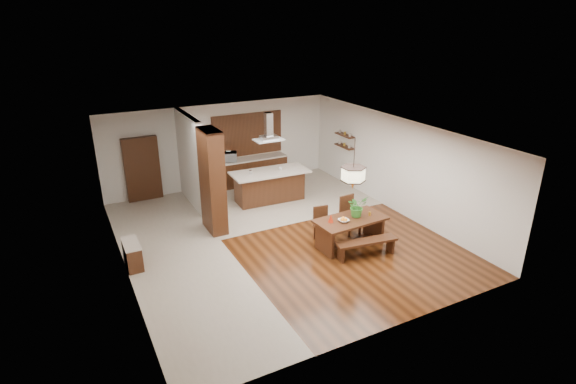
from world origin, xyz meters
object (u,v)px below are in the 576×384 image
dining_bench (366,248)px  fruit_bowl (344,221)px  hallway_console (132,255)px  range_hood (269,127)px  pendant_lantern (354,164)px  dining_chair_left (323,225)px  kitchen_island (270,186)px  foliage_plant (357,206)px  microwave (228,157)px  dining_table (350,226)px  island_cup (281,169)px  dining_chair_right (351,215)px

dining_bench → fruit_bowl: 0.89m
hallway_console → range_hood: (4.69, 2.21, 2.15)m
pendant_lantern → fruit_bowl: size_ratio=4.89×
dining_chair_left → kitchen_island: size_ratio=0.38×
dining_bench → kitchen_island: kitchen_island is taller
dining_chair_left → foliage_plant: (0.72, -0.49, 0.58)m
foliage_plant → hallway_console: bearing=164.8°
dining_chair_left → foliage_plant: foliage_plant is taller
foliage_plant → kitchen_island: bearing=101.7°
microwave → kitchen_island: bearing=-48.0°
pendant_lantern → kitchen_island: bearing=98.3°
hallway_console → foliage_plant: (5.46, -1.49, 0.74)m
dining_table → kitchen_island: size_ratio=0.76×
dining_table → microwave: 5.71m
fruit_bowl → microwave: size_ratio=0.46×
pendant_lantern → microwave: bearing=102.9°
dining_bench → island_cup: 4.43m
dining_chair_left → fruit_bowl: dining_chair_left is taller
dining_chair_left → hallway_console: bearing=177.0°
hallway_console → microwave: bearing=45.2°
range_hood → island_cup: range_hood is taller
dining_chair_left → range_hood: (-0.05, 3.21, 1.99)m
dining_table → range_hood: size_ratio=2.12×
dining_chair_left → foliage_plant: size_ratio=1.68×
range_hood → dining_chair_left: bearing=-89.1°
foliage_plant → dining_chair_left: bearing=145.8°
dining_table → dining_chair_left: size_ratio=2.02×
hallway_console → dining_chair_left: 4.85m
fruit_bowl → hallway_console: bearing=162.0°
fruit_bowl → island_cup: island_cup is taller
hallway_console → dining_table: dining_table is taller
dining_table → foliage_plant: foliage_plant is taller
pendant_lantern → fruit_bowl: (-0.27, -0.07, -1.44)m
hallway_console → dining_chair_right: dining_chair_right is taller
range_hood → dining_bench: bearing=-82.5°
dining_table → fruit_bowl: size_ratio=7.12×
dining_bench → pendant_lantern: (-0.04, 0.67, 2.02)m
dining_table → foliage_plant: 0.54m
range_hood → microwave: range_hood is taller
dining_table → kitchen_island: 3.79m
foliage_plant → fruit_bowl: 0.57m
foliage_plant → microwave: foliage_plant is taller
range_hood → kitchen_island: bearing=-90.0°
dining_chair_right → fruit_bowl: dining_chair_right is taller
microwave → pendant_lantern: bearing=-56.9°
dining_chair_right → microwave: size_ratio=1.83×
pendant_lantern → kitchen_island: (-0.55, 3.75, -1.72)m
foliage_plant → range_hood: 4.03m
pendant_lantern → fruit_bowl: pendant_lantern is taller
island_cup → foliage_plant: bearing=-83.6°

